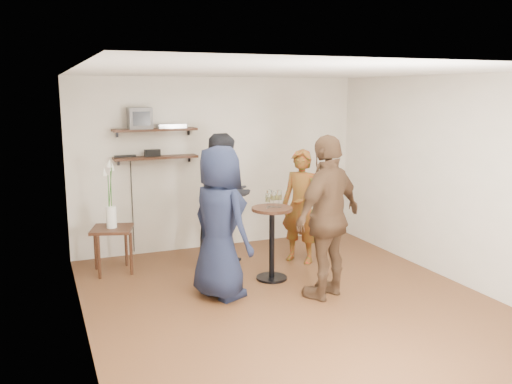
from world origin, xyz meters
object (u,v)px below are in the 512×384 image
(crt_monitor, at_px, (140,118))
(dvd_deck, at_px, (171,126))
(person_dark, at_px, (225,200))
(drinks_table, at_px, (272,233))
(radio, at_px, (152,153))
(side_table, at_px, (112,235))
(person_brown, at_px, (328,217))
(person_navy, at_px, (220,223))
(person_plaid, at_px, (301,206))

(crt_monitor, bearing_deg, dvd_deck, 0.00)
(person_dark, bearing_deg, drinks_table, -90.00)
(radio, xyz_separation_m, side_table, (-0.69, -0.57, -1.01))
(dvd_deck, height_order, drinks_table, dvd_deck)
(drinks_table, xyz_separation_m, person_brown, (0.37, -0.78, 0.35))
(person_brown, bearing_deg, drinks_table, -90.00)
(radio, distance_m, person_dark, 1.31)
(person_dark, bearing_deg, person_navy, -136.56)
(side_table, distance_m, person_brown, 2.91)
(dvd_deck, distance_m, person_plaid, 2.20)
(drinks_table, bearing_deg, dvd_deck, 118.40)
(crt_monitor, bearing_deg, side_table, -132.67)
(side_table, relative_size, person_brown, 0.33)
(radio, relative_size, person_dark, 0.12)
(person_navy, bearing_deg, person_plaid, -81.92)
(crt_monitor, xyz_separation_m, person_navy, (0.53, -1.94, -1.12))
(dvd_deck, relative_size, side_table, 0.63)
(person_brown, bearing_deg, crt_monitor, -79.99)
(side_table, distance_m, drinks_table, 2.14)
(person_brown, bearing_deg, person_dark, -90.22)
(drinks_table, bearing_deg, radio, 125.61)
(crt_monitor, xyz_separation_m, person_brown, (1.69, -2.40, -1.06))
(person_plaid, relative_size, person_brown, 0.84)
(drinks_table, distance_m, person_navy, 0.91)
(person_dark, height_order, person_brown, person_brown)
(radio, distance_m, person_plaid, 2.26)
(person_dark, bearing_deg, crt_monitor, 114.22)
(side_table, bearing_deg, person_dark, -10.45)
(person_dark, bearing_deg, person_plaid, -38.48)
(crt_monitor, height_order, dvd_deck, crt_monitor)
(person_plaid, bearing_deg, person_dark, -141.52)
(person_plaid, distance_m, person_dark, 1.08)
(person_brown, bearing_deg, radio, -82.70)
(radio, height_order, person_brown, person_brown)
(person_plaid, bearing_deg, drinks_table, -90.00)
(dvd_deck, xyz_separation_m, radio, (-0.29, 0.00, -0.38))
(dvd_deck, distance_m, radio, 0.48)
(crt_monitor, xyz_separation_m, person_plaid, (2.01, -1.10, -1.22))
(side_table, bearing_deg, radio, 39.52)
(dvd_deck, xyz_separation_m, person_brown, (1.24, -2.40, -0.94))
(radio, bearing_deg, dvd_deck, 0.00)
(side_table, bearing_deg, crt_monitor, 47.33)
(side_table, xyz_separation_m, person_brown, (2.22, -1.84, 0.45))
(radio, bearing_deg, person_brown, -57.53)
(dvd_deck, distance_m, drinks_table, 2.25)
(drinks_table, height_order, person_plaid, person_plaid)
(crt_monitor, relative_size, person_plaid, 0.20)
(dvd_deck, xyz_separation_m, person_plaid, (1.56, -1.10, -1.10))
(dvd_deck, bearing_deg, person_plaid, -35.15)
(dvd_deck, relative_size, person_dark, 0.22)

